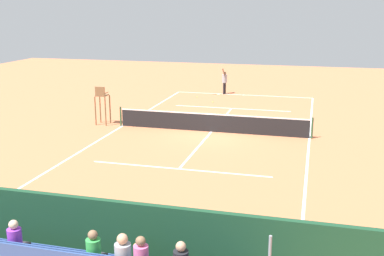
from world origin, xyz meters
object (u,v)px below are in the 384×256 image
at_px(tennis_net, 212,122).
at_px(umpire_chair, 102,101).
at_px(courtside_bench, 185,250).
at_px(equipment_bag, 111,256).
at_px(tennis_player, 225,80).
at_px(tennis_ball_far, 213,102).
at_px(tennis_ball_near, 197,97).
at_px(tennis_racket, 218,94).

relative_size(tennis_net, umpire_chair, 4.81).
height_order(courtside_bench, equipment_bag, courtside_bench).
distance_m(tennis_net, equipment_bag, 13.41).
bearing_deg(tennis_player, umpire_chair, 66.79).
height_order(tennis_net, umpire_chair, umpire_chair).
bearing_deg(umpire_chair, tennis_ball_far, -121.20).
xyz_separation_m(equipment_bag, tennis_ball_near, (3.41, -22.54, -0.15)).
distance_m(tennis_racket, tennis_ball_far, 3.05).
bearing_deg(umpire_chair, courtside_bench, 122.42).
relative_size(umpire_chair, tennis_player, 1.11).
bearing_deg(tennis_racket, equipment_bag, 95.17).
relative_size(tennis_net, tennis_ball_near, 156.06).
bearing_deg(tennis_player, tennis_racket, 45.83).
distance_m(courtside_bench, equipment_bag, 1.97).
height_order(courtside_bench, tennis_ball_far, courtside_bench).
xyz_separation_m(umpire_chair, tennis_ball_far, (-4.61, -7.61, -1.28)).
relative_size(umpire_chair, tennis_ball_near, 32.42).
distance_m(equipment_bag, tennis_ball_far, 21.14).
bearing_deg(courtside_bench, equipment_bag, 3.81).
bearing_deg(equipment_bag, tennis_ball_far, -84.80).
bearing_deg(tennis_net, tennis_player, -82.50).
distance_m(courtside_bench, tennis_player, 24.65).
distance_m(tennis_net, tennis_racket, 10.86).
height_order(courtside_bench, tennis_player, tennis_player).
bearing_deg(tennis_racket, umpire_chair, 67.79).
relative_size(tennis_player, tennis_ball_near, 29.18).
distance_m(tennis_ball_near, tennis_ball_far, 2.11).
relative_size(tennis_net, tennis_player, 5.35).
xyz_separation_m(courtside_bench, tennis_ball_near, (5.34, -22.42, -0.53)).
bearing_deg(equipment_bag, tennis_ball_near, -81.40).
relative_size(courtside_bench, tennis_ball_far, 27.27).
relative_size(tennis_player, tennis_ball_far, 29.18).
distance_m(tennis_player, tennis_racket, 1.15).
xyz_separation_m(equipment_bag, tennis_racket, (2.18, -24.09, -0.16)).
bearing_deg(tennis_ball_far, tennis_net, 101.74).
bearing_deg(tennis_player, tennis_net, 97.50).
bearing_deg(equipment_bag, courtside_bench, -176.19).
xyz_separation_m(equipment_bag, tennis_player, (1.79, -24.49, 0.84)).
distance_m(tennis_net, courtside_bench, 13.46).
bearing_deg(umpire_chair, tennis_net, 179.63).
relative_size(equipment_bag, tennis_ball_far, 13.64).
bearing_deg(courtside_bench, tennis_racket, -80.27).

